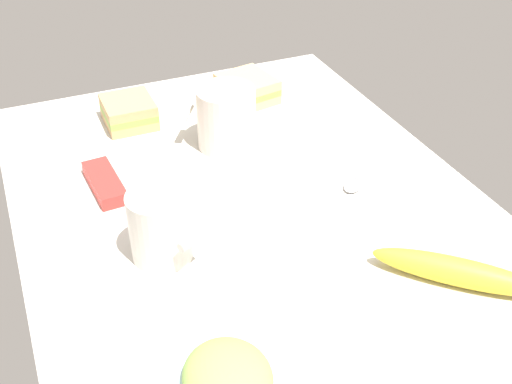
# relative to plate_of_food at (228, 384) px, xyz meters

# --- Properties ---
(tabletop) EXTENTS (0.90, 0.64, 0.02)m
(tabletop) POSITION_rel_plate_of_food_xyz_m (-0.27, 0.15, -0.02)
(tabletop) COLOR beige
(tabletop) RESTS_ON ground
(plate_of_food) EXTENTS (0.21, 0.21, 0.05)m
(plate_of_food) POSITION_rel_plate_of_food_xyz_m (0.00, 0.00, 0.00)
(plate_of_food) COLOR silver
(plate_of_food) RESTS_ON tabletop
(coffee_mug_black) EXTENTS (0.10, 0.12, 0.10)m
(coffee_mug_black) POSITION_rel_plate_of_food_xyz_m (-0.45, 0.17, 0.04)
(coffee_mug_black) COLOR silver
(coffee_mug_black) RESTS_ON tabletop
(coffee_mug_milky) EXTENTS (0.10, 0.08, 0.09)m
(coffee_mug_milky) POSITION_rel_plate_of_food_xyz_m (-0.23, -0.00, 0.03)
(coffee_mug_milky) COLOR silver
(coffee_mug_milky) RESTS_ON tabletop
(sandwich_main) EXTENTS (0.09, 0.08, 0.04)m
(sandwich_main) POSITION_rel_plate_of_food_xyz_m (-0.58, 0.04, 0.01)
(sandwich_main) COLOR tan
(sandwich_main) RESTS_ON tabletop
(sandwich_side) EXTENTS (0.11, 0.10, 0.04)m
(sandwich_side) POSITION_rel_plate_of_food_xyz_m (-0.58, 0.26, 0.01)
(sandwich_side) COLOR #DBB77A
(sandwich_side) RESTS_ON tabletop
(banana) EXTENTS (0.17, 0.17, 0.04)m
(banana) POSITION_rel_plate_of_food_xyz_m (-0.04, 0.31, 0.00)
(banana) COLOR yellow
(banana) RESTS_ON tabletop
(spoon) EXTENTS (0.09, 0.10, 0.01)m
(spoon) POSITION_rel_plate_of_food_xyz_m (-0.28, 0.31, -0.01)
(spoon) COLOR silver
(spoon) RESTS_ON tabletop
(snack_bar) EXTENTS (0.11, 0.05, 0.02)m
(snack_bar) POSITION_rel_plate_of_food_xyz_m (-0.40, -0.04, -0.00)
(snack_bar) COLOR red
(snack_bar) RESTS_ON tabletop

